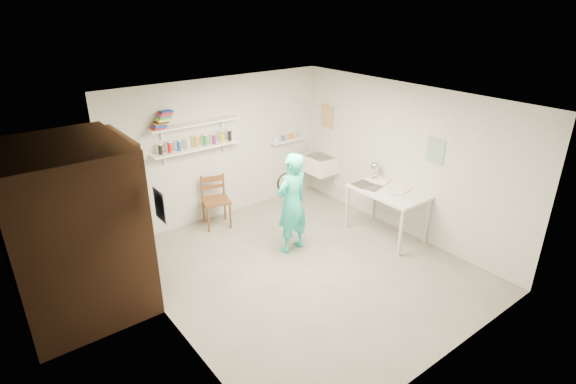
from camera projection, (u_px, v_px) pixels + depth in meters
floor at (305, 268)px, 6.44m from camera, size 4.00×4.50×0.02m
ceiling at (308, 100)px, 5.47m from camera, size 4.00×4.50×0.02m
wall_back at (221, 149)px, 7.60m from camera, size 4.00×0.02×2.40m
wall_front at (457, 265)px, 4.32m from camera, size 4.00×0.02×2.40m
wall_left at (163, 237)px, 4.83m from camera, size 0.02×4.50×2.40m
wall_right at (404, 160)px, 7.08m from camera, size 0.02×4.50×2.40m
doorway_recess at (133, 218)px, 5.69m from camera, size 0.02×0.90×2.00m
corridor_box at (72, 231)px, 5.27m from camera, size 1.40×1.50×2.10m
door_lintel at (122, 138)px, 5.28m from camera, size 0.06×1.05×0.10m
door_jamb_near at (149, 232)px, 5.33m from camera, size 0.06×0.10×2.00m
door_jamb_far at (121, 204)px, 6.06m from camera, size 0.06×0.10×2.00m
shelf_lower at (197, 148)px, 7.16m from camera, size 1.50×0.22×0.03m
shelf_upper at (195, 124)px, 7.00m from camera, size 1.50×0.22×0.03m
ledge_shelf at (287, 140)px, 8.32m from camera, size 0.70×0.14×0.03m
poster_left at (159, 205)px, 4.74m from camera, size 0.01×0.28×0.36m
poster_right_a at (327, 116)px, 8.23m from camera, size 0.01×0.34×0.42m
poster_right_b at (435, 151)px, 6.55m from camera, size 0.01×0.30×0.38m
belfast_sink at (320, 164)px, 8.37m from camera, size 0.48×0.60×0.30m
man at (292, 203)px, 6.61m from camera, size 0.61×0.44×1.55m
wall_clock at (284, 182)px, 6.68m from camera, size 0.28×0.07×0.28m
wooden_chair at (216, 201)px, 7.45m from camera, size 0.53×0.51×0.93m
work_table at (386, 213)px, 7.17m from camera, size 0.71×1.19×0.79m
desk_lamp at (375, 166)px, 7.37m from camera, size 0.15×0.15×0.15m
spray_cans at (197, 142)px, 7.12m from camera, size 1.31×0.06×0.17m
book_stack at (162, 120)px, 6.65m from camera, size 0.34×0.14×0.25m
ledge_pots at (287, 137)px, 8.29m from camera, size 0.48×0.07×0.09m
papers at (388, 190)px, 7.00m from camera, size 0.30×0.22×0.02m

